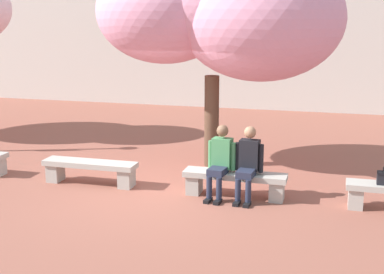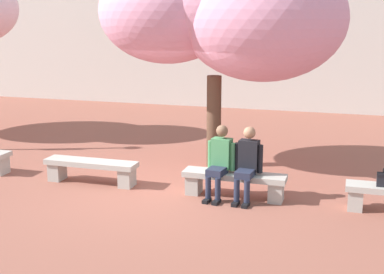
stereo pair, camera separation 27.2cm
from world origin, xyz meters
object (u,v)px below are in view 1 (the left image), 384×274
at_px(person_seated_right, 248,161).
at_px(cherry_tree_main, 220,14).
at_px(person_seated_left, 220,159).
at_px(stone_bench_center, 235,180).
at_px(stone_bench_near_west, 90,169).

distance_m(person_seated_right, cherry_tree_main, 3.29).
relative_size(person_seated_left, cherry_tree_main, 0.25).
bearing_deg(stone_bench_center, stone_bench_near_west, 180.00).
height_order(stone_bench_center, cherry_tree_main, cherry_tree_main).
xyz_separation_m(stone_bench_near_west, person_seated_left, (2.56, -0.05, 0.39)).
bearing_deg(person_seated_right, stone_bench_center, 167.41).
height_order(person_seated_left, person_seated_right, same).
height_order(stone_bench_near_west, cherry_tree_main, cherry_tree_main).
bearing_deg(person_seated_right, person_seated_left, 179.96).
height_order(stone_bench_near_west, person_seated_left, person_seated_left).
relative_size(stone_bench_near_west, stone_bench_center, 1.00).
relative_size(stone_bench_near_west, person_seated_left, 1.42).
bearing_deg(stone_bench_near_west, cherry_tree_main, 41.60).
bearing_deg(person_seated_left, person_seated_right, -0.04).
bearing_deg(stone_bench_near_west, person_seated_right, -1.00).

